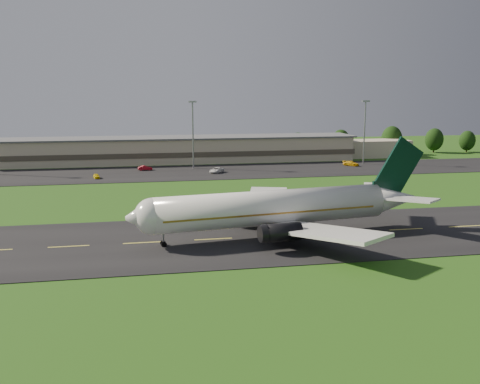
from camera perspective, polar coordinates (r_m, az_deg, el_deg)
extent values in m
plane|color=#204511|center=(84.93, -2.87, -5.10)|extent=(360.00, 360.00, 0.00)
cube|color=black|center=(84.92, -2.87, -5.07)|extent=(220.00, 30.00, 0.10)
cube|color=black|center=(155.11, -6.53, 2.06)|extent=(260.00, 30.00, 0.10)
cylinder|color=white|center=(85.51, 3.37, -1.68)|extent=(38.41, 10.65, 5.60)
sphere|color=white|center=(80.56, -9.30, -2.58)|extent=(5.60, 5.60, 5.60)
cone|color=white|center=(80.28, -10.71, -2.67)|extent=(4.69, 5.86, 5.38)
cone|color=white|center=(96.02, 15.94, -0.71)|extent=(9.66, 6.65, 5.49)
cube|color=#8C611E|center=(85.40, 3.06, -1.93)|extent=(35.44, 10.29, 0.28)
cube|color=black|center=(80.35, -9.73, -2.22)|extent=(2.38, 3.24, 0.65)
cube|color=white|center=(77.56, 8.79, -4.22)|extent=(15.93, 19.82, 2.20)
cube|color=white|center=(97.09, 2.87, -1.09)|extent=(12.04, 20.18, 2.20)
cube|color=white|center=(91.86, 17.72, -0.74)|extent=(8.21, 9.24, 0.91)
cube|color=white|center=(99.94, 14.36, 0.33)|extent=(6.70, 9.36, 0.91)
cube|color=black|center=(94.86, 15.25, 0.29)|extent=(5.03, 1.22, 3.00)
cube|color=black|center=(95.69, 16.60, 2.56)|extent=(9.41, 1.71, 10.55)
cylinder|color=black|center=(78.21, 4.51, -4.30)|extent=(5.91, 3.43, 2.70)
cylinder|color=black|center=(92.73, 0.66, -1.89)|extent=(5.91, 3.43, 2.70)
cube|color=tan|center=(178.36, -7.14, 4.45)|extent=(120.00, 15.00, 8.00)
cube|color=#4C4438|center=(178.45, -7.13, 4.19)|extent=(121.00, 15.40, 1.60)
cube|color=#595B60|center=(177.97, -7.17, 5.77)|extent=(122.00, 16.00, 0.50)
cube|color=tan|center=(197.51, 13.61, 4.54)|extent=(28.00, 11.00, 6.00)
cylinder|color=gray|center=(162.32, -5.05, 6.01)|extent=(0.44, 0.44, 20.00)
cube|color=gray|center=(161.82, -5.11, 9.57)|extent=(2.40, 1.20, 0.50)
cylinder|color=gray|center=(176.45, 13.12, 6.14)|extent=(0.44, 0.44, 20.00)
cube|color=gray|center=(176.00, 13.26, 9.42)|extent=(2.40, 1.20, 0.50)
cylinder|color=black|center=(190.72, -18.23, 3.57)|extent=(0.56, 0.56, 2.54)
ellipsoid|color=black|center=(190.39, -18.28, 4.49)|extent=(5.93, 5.93, 7.41)
cylinder|color=black|center=(197.26, 6.18, 4.27)|extent=(0.56, 0.56, 2.64)
ellipsoid|color=black|center=(196.93, 6.20, 5.21)|extent=(6.17, 6.17, 7.71)
cylinder|color=black|center=(203.59, 10.66, 4.39)|extent=(0.56, 0.56, 2.90)
ellipsoid|color=black|center=(203.24, 10.69, 5.38)|extent=(6.77, 6.77, 8.46)
cylinder|color=black|center=(209.02, 15.82, 4.38)|extent=(0.56, 0.56, 3.29)
ellipsoid|color=black|center=(208.65, 15.88, 5.48)|extent=(7.67, 7.67, 9.59)
cylinder|color=black|center=(218.80, 19.95, 4.36)|extent=(0.56, 0.56, 2.93)
ellipsoid|color=black|center=(218.48, 20.01, 5.29)|extent=(6.83, 6.83, 8.54)
cylinder|color=black|center=(224.65, 23.01, 4.26)|extent=(0.56, 0.56, 2.61)
ellipsoid|color=black|center=(224.36, 23.07, 5.07)|extent=(6.10, 6.10, 7.62)
imported|color=yellow|center=(148.73, -15.06, 1.65)|extent=(2.20, 3.79, 1.21)
imported|color=#A30A18|center=(160.90, -10.08, 2.54)|extent=(4.26, 1.80, 1.37)
imported|color=silver|center=(153.78, -2.50, 2.35)|extent=(5.23, 5.80, 1.50)
imported|color=gold|center=(171.62, 11.76, 3.00)|extent=(5.05, 5.24, 1.50)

